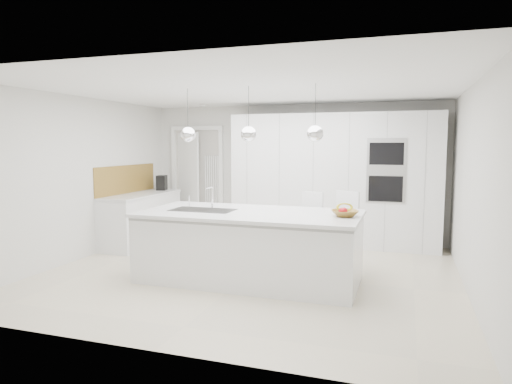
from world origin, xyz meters
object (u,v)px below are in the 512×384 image
(fruit_bowl, at_px, (345,213))
(bar_stool_left, at_px, (310,231))
(bar_stool_right, at_px, (346,232))
(island_base, at_px, (249,248))
(espresso_machine, at_px, (162,183))

(fruit_bowl, bearing_deg, bar_stool_left, 125.75)
(fruit_bowl, xyz_separation_m, bar_stool_left, (-0.59, 0.81, -0.40))
(bar_stool_left, bearing_deg, bar_stool_right, 23.59)
(island_base, height_order, fruit_bowl, fruit_bowl)
(island_base, xyz_separation_m, bar_stool_right, (1.13, 0.90, 0.12))
(fruit_bowl, xyz_separation_m, espresso_machine, (-3.75, 2.16, 0.10))
(bar_stool_right, bearing_deg, bar_stool_left, -156.30)
(island_base, relative_size, fruit_bowl, 8.66)
(espresso_machine, height_order, bar_stool_left, espresso_machine)
(bar_stool_left, bearing_deg, fruit_bowl, -35.47)
(island_base, bearing_deg, espresso_machine, 138.99)
(fruit_bowl, height_order, espresso_machine, espresso_machine)
(island_base, distance_m, bar_stool_left, 1.07)
(island_base, height_order, bar_stool_left, bar_stool_left)
(fruit_bowl, bearing_deg, espresso_machine, 150.05)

